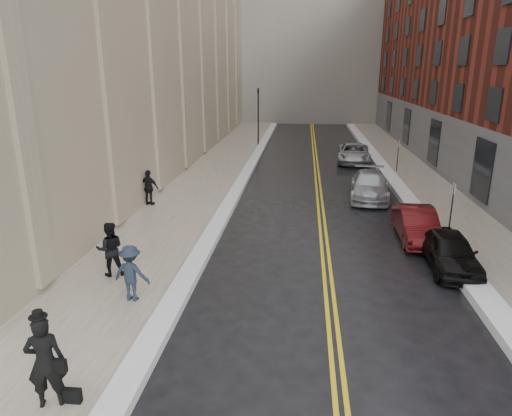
% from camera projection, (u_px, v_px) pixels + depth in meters
% --- Properties ---
extents(ground, '(160.00, 160.00, 0.00)m').
position_uv_depth(ground, '(244.00, 320.00, 12.94)').
color(ground, black).
rests_on(ground, ground).
extents(sidewalk_left, '(4.00, 64.00, 0.15)m').
position_uv_depth(sidewalk_left, '(206.00, 181.00, 28.58)').
color(sidewalk_left, gray).
rests_on(sidewalk_left, ground).
extents(sidewalk_right, '(3.00, 64.00, 0.15)m').
position_uv_depth(sidewalk_right, '(428.00, 187.00, 27.23)').
color(sidewalk_right, gray).
rests_on(sidewalk_right, ground).
extents(lane_stripe_a, '(0.12, 64.00, 0.01)m').
position_uv_depth(lane_stripe_a, '(316.00, 185.00, 27.91)').
color(lane_stripe_a, gold).
rests_on(lane_stripe_a, ground).
extents(lane_stripe_b, '(0.12, 64.00, 0.01)m').
position_uv_depth(lane_stripe_b, '(320.00, 185.00, 27.89)').
color(lane_stripe_b, gold).
rests_on(lane_stripe_b, ground).
extents(snow_ridge_left, '(0.70, 60.80, 0.26)m').
position_uv_depth(snow_ridge_left, '(242.00, 181.00, 28.33)').
color(snow_ridge_left, white).
rests_on(snow_ridge_left, ground).
extents(snow_ridge_right, '(0.85, 60.80, 0.30)m').
position_uv_depth(snow_ridge_right, '(396.00, 185.00, 27.39)').
color(snow_ridge_right, white).
rests_on(snow_ridge_right, ground).
extents(traffic_signal, '(0.18, 0.15, 5.20)m').
position_uv_depth(traffic_signal, '(258.00, 112.00, 40.81)').
color(traffic_signal, black).
rests_on(traffic_signal, ground).
extents(parking_sign_near, '(0.06, 0.35, 2.23)m').
position_uv_depth(parking_sign_near, '(452.00, 203.00, 19.36)').
color(parking_sign_near, black).
rests_on(parking_sign_near, ground).
extents(parking_sign_far, '(0.06, 0.35, 2.23)m').
position_uv_depth(parking_sign_far, '(398.00, 153.00, 30.77)').
color(parking_sign_far, black).
rests_on(parking_sign_far, ground).
extents(car_black, '(1.61, 3.89, 1.32)m').
position_uv_depth(car_black, '(450.00, 251.00, 16.11)').
color(car_black, black).
rests_on(car_black, ground).
extents(car_maroon, '(1.48, 4.09, 1.34)m').
position_uv_depth(car_maroon, '(417.00, 224.00, 18.84)').
color(car_maroon, '#4A0D0E').
rests_on(car_maroon, ground).
extents(car_silver_near, '(2.49, 5.06, 1.41)m').
position_uv_depth(car_silver_near, '(370.00, 185.00, 24.95)').
color(car_silver_near, '#ABACB3').
rests_on(car_silver_near, ground).
extents(car_silver_far, '(2.73, 5.25, 1.41)m').
position_uv_depth(car_silver_far, '(354.00, 153.00, 34.48)').
color(car_silver_far, '#A6A8AE').
rests_on(car_silver_far, ground).
extents(pedestrian_main, '(0.87, 0.72, 2.05)m').
position_uv_depth(pedestrian_main, '(45.00, 362.00, 9.21)').
color(pedestrian_main, black).
rests_on(pedestrian_main, sidewalk_left).
extents(pedestrian_a, '(1.10, 0.99, 1.86)m').
position_uv_depth(pedestrian_a, '(110.00, 249.00, 15.20)').
color(pedestrian_a, black).
rests_on(pedestrian_a, sidewalk_left).
extents(pedestrian_b, '(1.20, 0.80, 1.74)m').
position_uv_depth(pedestrian_b, '(131.00, 273.00, 13.56)').
color(pedestrian_b, '#1C2533').
rests_on(pedestrian_b, sidewalk_left).
extents(pedestrian_c, '(1.14, 0.68, 1.81)m').
position_uv_depth(pedestrian_c, '(149.00, 188.00, 23.10)').
color(pedestrian_c, black).
rests_on(pedestrian_c, sidewalk_left).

